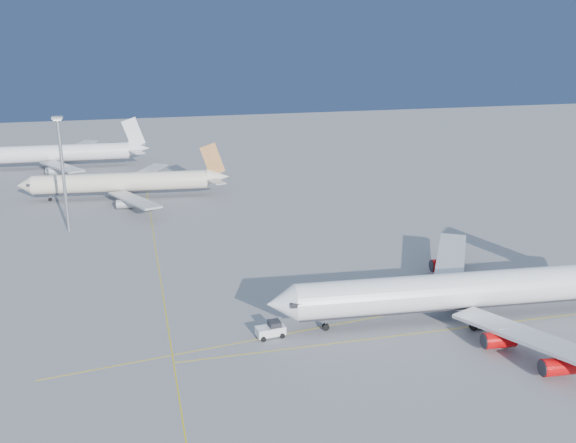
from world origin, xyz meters
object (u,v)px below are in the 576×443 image
(airliner_virgin, at_px, (471,290))
(airliner_etihad, at_px, (126,182))
(airliner_third, at_px, (57,154))
(light_mast, at_px, (62,165))
(pushback_tug, at_px, (271,330))

(airliner_virgin, distance_m, airliner_etihad, 110.45)
(airliner_virgin, height_order, airliner_third, airliner_virgin)
(airliner_etihad, bearing_deg, airliner_virgin, -54.40)
(airliner_third, distance_m, light_mast, 77.02)
(airliner_third, bearing_deg, light_mast, -81.18)
(airliner_etihad, distance_m, pushback_tug, 96.03)
(airliner_virgin, xyz_separation_m, light_mast, (-69.93, 66.76, 11.24))
(pushback_tug, bearing_deg, airliner_third, 100.44)
(airliner_third, bearing_deg, airliner_etihad, -62.06)
(light_mast, bearing_deg, airliner_virgin, -43.67)
(airliner_third, relative_size, pushback_tug, 13.09)
(airliner_virgin, bearing_deg, pushback_tug, -178.90)
(airliner_etihad, relative_size, light_mast, 2.14)
(airliner_virgin, distance_m, airliner_third, 162.84)
(airliner_third, distance_m, pushback_tug, 147.66)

